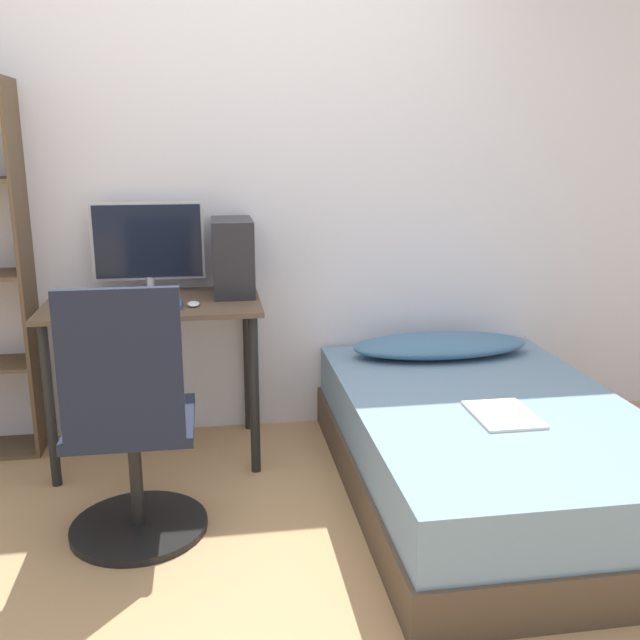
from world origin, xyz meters
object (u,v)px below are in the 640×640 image
bed (486,448)px  monitor (148,245)px  pc_tower (233,257)px  keyboard (137,306)px  office_chair (132,445)px

bed → monitor: 1.84m
bed → pc_tower: size_ratio=5.08×
monitor → pc_tower: bearing=-12.7°
keyboard → pc_tower: 0.53m
keyboard → pc_tower: (0.44, 0.24, 0.17)m
monitor → keyboard: size_ratio=1.34×
bed → office_chair: bearing=-174.1°
monitor → keyboard: (-0.04, -0.33, -0.23)m
office_chair → bed: office_chair is taller
bed → keyboard: bearing=161.6°
pc_tower → office_chair: bearing=-115.7°
office_chair → pc_tower: bearing=64.3°
bed → monitor: size_ratio=3.47×
office_chair → monitor: size_ratio=1.92×
office_chair → bed: (1.47, 0.15, -0.18)m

